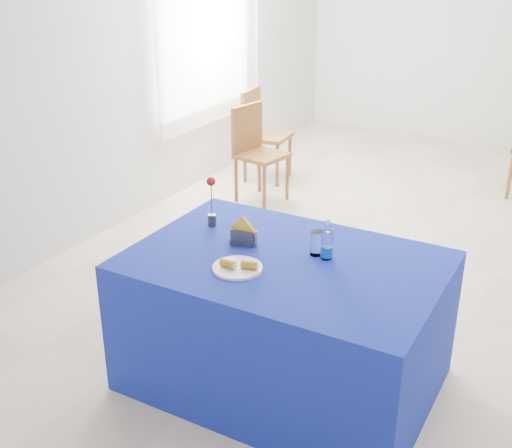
{
  "coord_description": "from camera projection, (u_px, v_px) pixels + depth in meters",
  "views": [
    {
      "loc": [
        1.09,
        -4.56,
        2.25
      ],
      "look_at": [
        -0.4,
        -1.9,
        0.92
      ],
      "focal_mm": 45.0,
      "sensor_mm": 36.0,
      "label": 1
    }
  ],
  "objects": [
    {
      "name": "chair_win_a",
      "position": [
        255.0,
        146.0,
        6.0
      ],
      "size": [
        0.47,
        0.47,
        0.9
      ],
      "rotation": [
        0.0,
        0.0,
        1.38
      ],
      "color": "brown",
      "rests_on": "floor"
    },
    {
      "name": "floor",
      "position": [
        419.0,
        257.0,
        5.03
      ],
      "size": [
        7.0,
        7.0,
        0.0
      ],
      "primitive_type": "plane",
      "color": "beige",
      "rests_on": "ground"
    },
    {
      "name": "pepper_shaker",
      "position": [
        253.0,
        237.0,
        3.46
      ],
      "size": [
        0.03,
        0.03,
        0.08
      ],
      "primitive_type": "cylinder",
      "color": "#5C5C60",
      "rests_on": "blue_table"
    },
    {
      "name": "room_shell",
      "position": [
        445.0,
        26.0,
        4.33
      ],
      "size": [
        7.0,
        7.0,
        7.0
      ],
      "color": "silver",
      "rests_on": "ground"
    },
    {
      "name": "plate",
      "position": [
        237.0,
        268.0,
        3.2
      ],
      "size": [
        0.25,
        0.25,
        0.01
      ],
      "primitive_type": "cylinder",
      "color": "white",
      "rests_on": "blue_table"
    },
    {
      "name": "water_bottle",
      "position": [
        327.0,
        246.0,
        3.29
      ],
      "size": [
        0.06,
        0.06,
        0.21
      ],
      "color": "silver",
      "rests_on": "blue_table"
    },
    {
      "name": "rose_vase",
      "position": [
        212.0,
        202.0,
        3.65
      ],
      "size": [
        0.05,
        0.05,
        0.3
      ],
      "color": "#26262B",
      "rests_on": "blue_table"
    },
    {
      "name": "napkin_holder",
      "position": [
        243.0,
        236.0,
        3.45
      ],
      "size": [
        0.15,
        0.08,
        0.17
      ],
      "color": "#3D3D42",
      "rests_on": "blue_table"
    },
    {
      "name": "drinking_glass",
      "position": [
        317.0,
        243.0,
        3.33
      ],
      "size": [
        0.07,
        0.07,
        0.13
      ],
      "primitive_type": "cylinder",
      "color": "white",
      "rests_on": "blue_table"
    },
    {
      "name": "salt_shaker",
      "position": [
        255.0,
        238.0,
        3.45
      ],
      "size": [
        0.03,
        0.03,
        0.08
      ],
      "primitive_type": "cylinder",
      "color": "slate",
      "rests_on": "blue_table"
    },
    {
      "name": "window_pane",
      "position": [
        206.0,
        25.0,
        6.16
      ],
      "size": [
        0.04,
        1.5,
        1.6
      ],
      "primitive_type": "cube",
      "color": "white",
      "rests_on": "room_shell"
    },
    {
      "name": "banana_pieces",
      "position": [
        239.0,
        264.0,
        3.18
      ],
      "size": [
        0.19,
        0.09,
        0.04
      ],
      "color": "yellow",
      "rests_on": "plate"
    },
    {
      "name": "blue_table",
      "position": [
        284.0,
        322.0,
        3.47
      ],
      "size": [
        1.6,
        1.1,
        0.76
      ],
      "color": "navy",
      "rests_on": "floor"
    },
    {
      "name": "curtain",
      "position": [
        212.0,
        25.0,
        6.13
      ],
      "size": [
        0.04,
        1.75,
        1.85
      ],
      "primitive_type": "cube",
      "color": "white",
      "rests_on": "room_shell"
    },
    {
      "name": "chair_win_b",
      "position": [
        260.0,
        128.0,
        6.54
      ],
      "size": [
        0.46,
        0.46,
        0.93
      ],
      "rotation": [
        0.0,
        0.0,
        1.67
      ],
      "color": "brown",
      "rests_on": "floor"
    }
  ]
}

